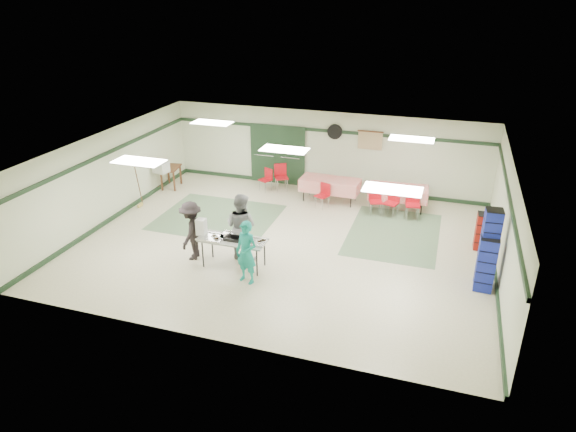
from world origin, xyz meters
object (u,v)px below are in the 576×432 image
(crate_stack_blue_a, at_px, (488,249))
(crate_stack_blue_b, at_px, (486,264))
(broom, at_px, (139,186))
(serving_table, at_px, (233,241))
(chair_c, at_px, (413,201))
(chair_loose_b, at_px, (267,177))
(crate_stack_red, at_px, (483,232))
(volunteer_dark, at_px, (192,231))
(dining_table_a, at_px, (398,192))
(chair_b, at_px, (376,198))
(office_printer, at_px, (161,167))
(printer_table, at_px, (171,170))
(volunteer_teal, at_px, (246,252))
(chair_loose_a, at_px, (281,174))
(volunteer_grey, at_px, (241,226))
(chair_a, at_px, (393,200))
(dining_table_b, at_px, (330,185))
(chair_d, at_px, (324,193))

(crate_stack_blue_a, xyz_separation_m, crate_stack_blue_b, (0.00, -0.15, -0.31))
(crate_stack_blue_b, relative_size, broom, 1.00)
(serving_table, height_order, chair_c, chair_c)
(chair_loose_b, bearing_deg, crate_stack_red, 8.56)
(crate_stack_blue_a, bearing_deg, volunteer_dark, -173.02)
(volunteer_dark, xyz_separation_m, broom, (-3.23, 2.58, -0.09))
(volunteer_dark, xyz_separation_m, chair_c, (5.16, 4.34, -0.23))
(crate_stack_red, bearing_deg, dining_table_a, 140.73)
(chair_b, height_order, chair_c, chair_c)
(chair_loose_b, distance_m, office_printer, 3.59)
(chair_b, distance_m, broom, 7.48)
(printer_table, bearing_deg, serving_table, -56.85)
(office_printer, bearing_deg, crate_stack_blue_b, -6.04)
(volunteer_teal, xyz_separation_m, crate_stack_blue_a, (5.37, 1.53, 0.20))
(chair_loose_a, bearing_deg, crate_stack_blue_a, -64.14)
(printer_table, xyz_separation_m, office_printer, (0.00, -0.58, 0.29))
(volunteer_dark, bearing_deg, crate_stack_red, 104.15)
(volunteer_teal, height_order, chair_loose_a, volunteer_teal)
(volunteer_grey, xyz_separation_m, chair_a, (3.37, 3.90, -0.37))
(serving_table, relative_size, volunteer_grey, 0.95)
(crate_stack_red, bearing_deg, chair_b, 154.65)
(volunteer_dark, height_order, chair_b, volunteer_dark)
(volunteer_teal, xyz_separation_m, chair_c, (3.38, 5.00, -0.23))
(volunteer_grey, xyz_separation_m, volunteer_dark, (-1.19, -0.43, -0.10))
(office_printer, bearing_deg, printer_table, 100.76)
(chair_c, distance_m, broom, 8.58)
(crate_stack_red, distance_m, printer_table, 10.42)
(chair_loose_b, relative_size, printer_table, 0.82)
(chair_c, height_order, crate_stack_red, crate_stack_red)
(volunteer_dark, height_order, crate_stack_red, volunteer_dark)
(serving_table, relative_size, crate_stack_blue_b, 1.25)
(volunteer_teal, distance_m, chair_loose_a, 6.16)
(crate_stack_blue_b, bearing_deg, dining_table_b, 138.36)
(volunteer_dark, bearing_deg, office_printer, -148.25)
(crate_stack_blue_b, bearing_deg, chair_loose_a, 144.61)
(dining_table_a, height_order, crate_stack_blue_b, crate_stack_blue_b)
(chair_a, xyz_separation_m, printer_table, (-7.71, 0.08, 0.12))
(volunteer_grey, relative_size, dining_table_a, 0.94)
(chair_c, height_order, chair_d, chair_c)
(dining_table_a, distance_m, printer_table, 7.81)
(volunteer_dark, height_order, chair_a, volunteer_dark)
(serving_table, bearing_deg, volunteer_dark, 175.92)
(volunteer_dark, relative_size, chair_d, 1.96)
(serving_table, relative_size, volunteer_teal, 1.07)
(crate_stack_red, relative_size, office_printer, 2.25)
(chair_b, height_order, printer_table, chair_b)
(chair_b, height_order, chair_d, chair_b)
(chair_d, bearing_deg, volunteer_grey, -83.01)
(dining_table_b, height_order, chair_a, chair_a)
(volunteer_dark, bearing_deg, volunteer_teal, 62.17)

